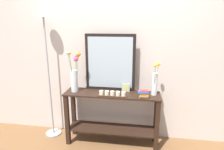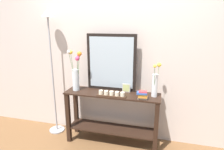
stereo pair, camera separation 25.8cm
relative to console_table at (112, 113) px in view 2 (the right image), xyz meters
The scene contains 10 objects.
ground_plane 0.48m from the console_table, ahead, with size 7.00×6.00×0.02m, color brown.
wall_back 0.93m from the console_table, 90.00° to the left, with size 6.40×0.08×2.70m, color beige.
console_table is the anchor object (origin of this frame).
mirror_leaning 0.71m from the console_table, 108.76° to the left, with size 0.70×0.03×0.80m.
tall_vase_left 0.75m from the console_table, behind, with size 0.18×0.21×0.58m.
vase_right 0.75m from the console_table, ahead, with size 0.11×0.18×0.45m.
candle_tray 0.34m from the console_table, 78.86° to the right, with size 0.39×0.09×0.07m.
picture_frame_small 0.41m from the console_table, 26.75° to the left, with size 0.11×0.01×0.12m.
book_stack 0.57m from the console_table, 14.44° to the right, with size 0.14×0.10×0.11m.
floor_lamp 1.25m from the console_table, behind, with size 0.24×0.24×1.89m.
Camera 2 is at (0.63, -2.41, 1.70)m, focal length 30.81 mm.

